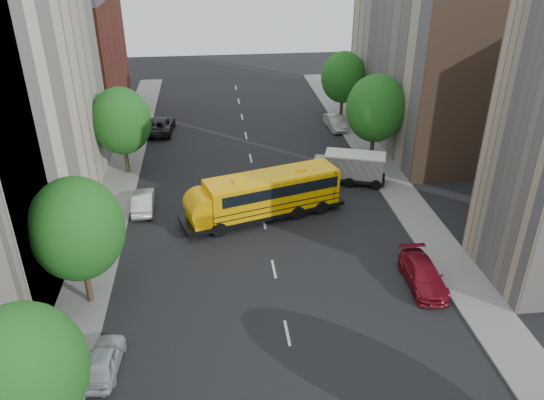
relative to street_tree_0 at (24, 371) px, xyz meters
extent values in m
plane|color=black|center=(11.00, 14.00, -4.64)|extent=(120.00, 120.00, 0.00)
cube|color=slate|center=(-0.50, 19.00, -4.58)|extent=(3.00, 80.00, 0.12)
cube|color=slate|center=(22.50, 19.00, -4.58)|extent=(3.00, 80.00, 0.12)
cube|color=silver|center=(11.00, 24.00, -4.64)|extent=(0.15, 64.00, 0.01)
cube|color=maroon|center=(-7.00, 42.00, 1.86)|extent=(10.00, 15.00, 13.00)
cube|color=tan|center=(29.00, 34.00, 4.36)|extent=(10.00, 22.00, 18.00)
cube|color=brown|center=(29.00, 23.00, 4.36)|extent=(10.10, 0.30, 18.00)
ellipsoid|color=#185416|center=(0.00, 0.00, 0.01)|extent=(4.80, 4.80, 5.52)
cylinder|color=#38281C|center=(0.00, 10.00, -3.20)|extent=(0.36, 0.36, 2.88)
ellipsoid|color=#185416|center=(0.00, 10.00, 0.32)|extent=(5.12, 5.12, 5.89)
cylinder|color=#38281C|center=(0.00, 28.00, -3.24)|extent=(0.36, 0.36, 2.81)
ellipsoid|color=#185416|center=(0.00, 28.00, 0.20)|extent=(4.99, 4.99, 5.74)
cylinder|color=#38281C|center=(22.00, 28.00, -3.16)|extent=(0.36, 0.36, 2.95)
ellipsoid|color=#185416|center=(22.00, 28.00, 0.44)|extent=(5.25, 5.25, 6.04)
cylinder|color=#38281C|center=(22.00, 40.00, -3.27)|extent=(0.36, 0.36, 2.74)
ellipsoid|color=#185416|center=(22.00, 40.00, 0.07)|extent=(4.86, 4.86, 5.59)
cube|color=black|center=(11.03, 18.75, -4.04)|extent=(12.60, 6.23, 0.33)
cube|color=#FAB305|center=(11.77, 18.97, -2.61)|extent=(10.27, 5.48, 2.53)
cube|color=#FAB305|center=(6.19, 17.29, -3.38)|extent=(2.62, 2.99, 1.10)
cube|color=black|center=(7.29, 17.62, -2.06)|extent=(1.25, 2.58, 1.32)
cube|color=#FAB305|center=(11.77, 18.97, -1.32)|extent=(10.21, 5.27, 0.15)
cube|color=black|center=(11.98, 19.03, -2.06)|extent=(9.45, 5.29, 0.82)
cube|color=black|center=(11.77, 18.97, -3.49)|extent=(10.29, 5.55, 0.07)
cube|color=black|center=(11.77, 18.97, -3.05)|extent=(10.29, 5.55, 0.07)
cube|color=#FAB305|center=(16.56, 20.41, -2.61)|extent=(0.95, 2.68, 2.53)
cube|color=#FAB305|center=(8.93, 18.11, -1.21)|extent=(0.82, 0.82, 0.11)
cube|color=#FAB305|center=(14.19, 19.70, -1.21)|extent=(0.82, 0.82, 0.11)
cylinder|color=#FAB305|center=(6.19, 17.29, -2.83)|extent=(2.94, 3.09, 2.31)
cylinder|color=red|center=(8.09, 16.31, -2.99)|extent=(0.54, 0.20, 0.55)
cylinder|color=black|center=(7.32, 16.20, -4.09)|extent=(1.15, 0.63, 1.10)
cylinder|color=black|center=(6.53, 18.83, -4.09)|extent=(1.15, 0.63, 1.10)
cylinder|color=black|center=(13.75, 18.13, -4.09)|extent=(1.15, 0.63, 1.10)
cylinder|color=black|center=(12.95, 20.76, -4.09)|extent=(1.15, 0.63, 1.10)
cylinder|color=black|center=(15.85, 18.76, -4.09)|extent=(1.15, 0.63, 1.10)
cylinder|color=black|center=(15.06, 21.39, -4.09)|extent=(1.15, 0.63, 1.10)
cube|color=black|center=(18.78, 23.96, -4.13)|extent=(6.51, 3.94, 0.31)
cube|color=silver|center=(19.27, 23.79, -3.05)|extent=(5.11, 3.38, 1.85)
cube|color=silver|center=(16.64, 24.69, -3.35)|extent=(1.99, 2.32, 1.24)
cube|color=silver|center=(19.27, 23.79, -2.07)|extent=(5.34, 3.54, 0.12)
cylinder|color=black|center=(16.30, 23.71, -4.21)|extent=(0.90, 0.52, 0.86)
cylinder|color=black|center=(16.97, 25.66, -4.21)|extent=(0.90, 0.52, 0.86)
cylinder|color=black|center=(18.64, 22.92, -4.21)|extent=(0.90, 0.52, 0.86)
cylinder|color=black|center=(19.31, 24.87, -4.21)|extent=(0.90, 0.52, 0.86)
cylinder|color=black|center=(20.79, 22.19, -4.21)|extent=(0.90, 0.52, 0.86)
cylinder|color=black|center=(21.45, 24.14, -4.21)|extent=(0.90, 0.52, 0.86)
imported|color=#BBBBC2|center=(1.66, 4.43, -3.98)|extent=(1.85, 3.97, 1.31)
imported|color=silver|center=(2.01, 21.04, -3.92)|extent=(1.68, 4.42, 1.44)
imported|color=black|center=(2.17, 38.05, -3.85)|extent=(3.06, 5.87, 1.58)
imported|color=maroon|center=(19.80, 9.32, -3.92)|extent=(2.20, 5.05, 1.45)
imported|color=#969691|center=(20.60, 36.93, -3.93)|extent=(1.81, 4.41, 1.42)
camera|label=1|loc=(7.60, -15.71, 15.08)|focal=35.00mm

